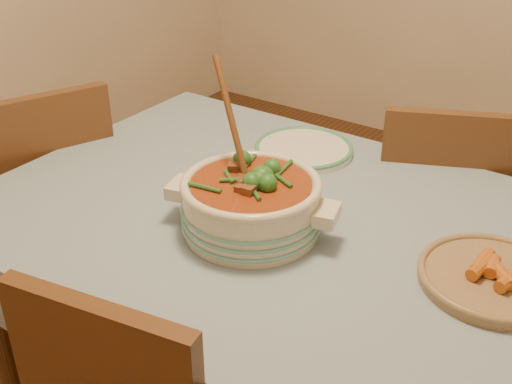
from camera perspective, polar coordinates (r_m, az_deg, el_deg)
dining_table at (r=1.61m, az=4.57°, el=-5.77°), size 1.68×1.08×0.76m
stew_casserole at (r=1.49m, az=-0.44°, el=-0.72°), size 0.42×0.39×0.39m
white_plate at (r=1.91m, az=4.26°, el=3.85°), size 0.36×0.36×0.03m
condiment_bowl at (r=1.74m, az=0.20°, el=2.09°), size 0.15×0.15×0.06m
fried_plate at (r=1.44m, az=20.32°, el=-6.98°), size 0.35×0.35×0.05m
chair_far at (r=2.14m, az=16.16°, el=-2.01°), size 0.56×0.56×0.91m
chair_left at (r=2.23m, az=-18.30°, el=-0.78°), size 0.56×0.56×0.93m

